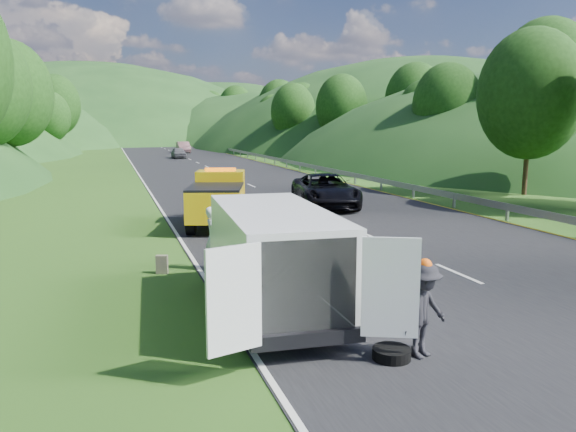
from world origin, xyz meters
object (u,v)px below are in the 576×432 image
object	(u,v)px
white_van	(272,253)
woman	(214,269)
child	(267,265)
suitcase	(162,264)
worker	(421,357)
tow_truck	(219,199)
spare_tire	(391,360)
passing_suv	(325,207)

from	to	relation	value
white_van	woman	distance (m)	4.32
child	suitcase	distance (m)	3.12
woman	white_van	bearing A→B (deg)	-173.63
worker	tow_truck	bearing A→B (deg)	73.30
child	spare_tire	distance (m)	7.30
worker	passing_suv	world-z (taller)	worker
worker	suitcase	xyz separation A→B (m)	(-3.95, 7.37, 0.26)
tow_truck	passing_suv	size ratio (longest dim) A/B	0.96
passing_suv	tow_truck	bearing A→B (deg)	-139.40
woman	child	distance (m)	1.64
spare_tire	passing_suv	distance (m)	18.76
suitcase	passing_suv	xyz separation A→B (m)	(9.13, 10.56, -0.26)
tow_truck	child	world-z (taller)	tow_truck
white_van	passing_suv	size ratio (longest dim) A/B	1.14
suitcase	child	bearing A→B (deg)	-0.10
worker	spare_tire	bearing A→B (deg)	152.96
tow_truck	white_van	size ratio (longest dim) A/B	0.84
tow_truck	suitcase	distance (m)	7.55
worker	spare_tire	xyz separation A→B (m)	(-0.58, 0.06, 0.00)
child	passing_suv	xyz separation A→B (m)	(6.02, 10.56, 0.00)
tow_truck	suitcase	xyz separation A→B (m)	(-2.96, -6.89, -0.88)
woman	spare_tire	size ratio (longest dim) A/B	2.65
white_van	woman	world-z (taller)	white_van
suitcase	tow_truck	bearing A→B (deg)	66.76
white_van	passing_suv	xyz separation A→B (m)	(7.05, 14.64, -1.34)
white_van	child	size ratio (longest dim) A/B	6.87
child	passing_suv	size ratio (longest dim) A/B	0.17
white_van	woman	bearing A→B (deg)	102.36
child	tow_truck	bearing A→B (deg)	132.46
suitcase	passing_suv	size ratio (longest dim) A/B	0.09
white_van	tow_truck	bearing A→B (deg)	89.21
white_van	spare_tire	world-z (taller)	white_van
white_van	suitcase	xyz separation A→B (m)	(-2.08, 4.09, -1.08)
child	suitcase	bearing A→B (deg)	-138.84
white_van	spare_tire	bearing A→B (deg)	-64.29
passing_suv	worker	bearing A→B (deg)	-96.21
child	worker	bearing A→B (deg)	-42.16
spare_tire	passing_suv	world-z (taller)	passing_suv
tow_truck	child	xyz separation A→B (m)	(0.14, -6.90, -1.14)
tow_truck	passing_suv	xyz separation A→B (m)	(6.17, 3.66, -1.14)
white_van	worker	bearing A→B (deg)	-56.48
tow_truck	passing_suv	distance (m)	7.27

